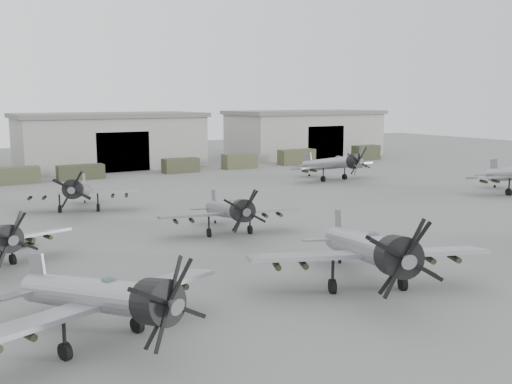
# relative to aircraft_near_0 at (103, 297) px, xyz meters

# --- Properties ---
(ground) EXTENTS (220.00, 220.00, 0.00)m
(ground) POSITION_rel_aircraft_near_0_xyz_m (19.70, 4.82, -2.26)
(ground) COLOR #545452
(ground) RESTS_ON ground
(hangar_center) EXTENTS (29.00, 14.80, 8.70)m
(hangar_center) POSITION_rel_aircraft_near_0_xyz_m (19.70, 66.78, 2.11)
(hangar_center) COLOR #9C9B92
(hangar_center) RESTS_ON ground
(hangar_right) EXTENTS (29.00, 14.80, 8.70)m
(hangar_right) POSITION_rel_aircraft_near_0_xyz_m (57.70, 66.78, 2.11)
(hangar_right) COLOR #9C9B92
(hangar_right) RESTS_ON ground
(support_truck_2) EXTENTS (6.27, 2.20, 2.17)m
(support_truck_2) POSITION_rel_aircraft_near_0_xyz_m (3.56, 54.82, -1.18)
(support_truck_2) COLOR #43482F
(support_truck_2) RESTS_ON ground
(support_truck_3) EXTENTS (6.17, 2.20, 1.98)m
(support_truck_3) POSITION_rel_aircraft_near_0_xyz_m (12.05, 54.82, -1.27)
(support_truck_3) COLOR #353824
(support_truck_3) RESTS_ON ground
(support_truck_4) EXTENTS (5.35, 2.20, 2.13)m
(support_truck_4) POSITION_rel_aircraft_near_0_xyz_m (26.78, 54.82, -1.20)
(support_truck_4) COLOR #3D3F29
(support_truck_4) RESTS_ON ground
(support_truck_5) EXTENTS (5.42, 2.20, 2.34)m
(support_truck_5) POSITION_rel_aircraft_near_0_xyz_m (36.81, 54.82, -1.09)
(support_truck_5) COLOR #484B31
(support_truck_5) RESTS_ON ground
(support_truck_6) EXTENTS (6.44, 2.20, 2.54)m
(support_truck_6) POSITION_rel_aircraft_near_0_xyz_m (47.76, 54.82, -0.99)
(support_truck_6) COLOR #45452D
(support_truck_6) RESTS_ON ground
(support_truck_7) EXTENTS (5.09, 2.20, 2.61)m
(support_truck_7) POSITION_rel_aircraft_near_0_xyz_m (62.93, 54.82, -0.96)
(support_truck_7) COLOR #353B26
(support_truck_7) RESTS_ON ground
(aircraft_near_0) EXTENTS (12.38, 11.15, 4.97)m
(aircraft_near_0) POSITION_rel_aircraft_near_0_xyz_m (0.00, 0.00, 0.00)
(aircraft_near_0) COLOR gray
(aircraft_near_0) RESTS_ON ground
(aircraft_near_1) EXTENTS (13.55, 12.25, 5.50)m
(aircraft_near_1) POSITION_rel_aircraft_near_0_xyz_m (14.88, -0.46, 0.24)
(aircraft_near_1) COLOR #95989D
(aircraft_near_1) RESTS_ON ground
(aircraft_mid_1) EXTENTS (11.45, 10.30, 4.55)m
(aircraft_mid_1) POSITION_rel_aircraft_near_0_xyz_m (14.47, 15.59, -0.20)
(aircraft_mid_1) COLOR gray
(aircraft_mid_1) RESTS_ON ground
(aircraft_far_0) EXTENTS (11.79, 10.63, 4.75)m
(aircraft_far_0) POSITION_rel_aircraft_near_0_xyz_m (6.32, 31.57, -0.10)
(aircraft_far_0) COLOR #94969C
(aircraft_far_0) RESTS_ON ground
(aircraft_far_1) EXTENTS (12.74, 11.47, 5.09)m
(aircraft_far_1) POSITION_rel_aircraft_near_0_xyz_m (41.23, 36.21, 0.05)
(aircraft_far_1) COLOR gray
(aircraft_far_1) RESTS_ON ground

